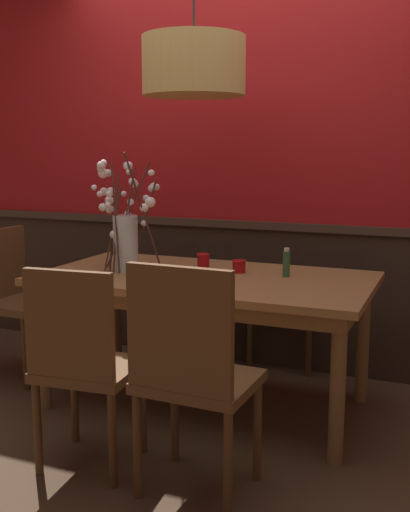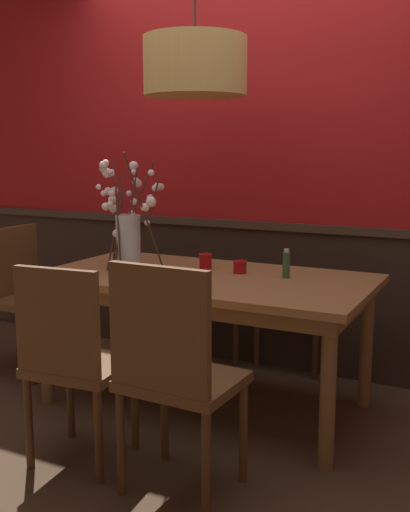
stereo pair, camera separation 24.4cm
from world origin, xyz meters
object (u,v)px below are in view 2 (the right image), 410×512
at_px(candle_holder_nearer_center, 240,267).
at_px(condiment_bottle, 286,264).
at_px(chair_near_side_left, 72,356).
at_px(candle_holder_nearer_edge, 206,261).
at_px(vase_with_blossoms, 128,230).
at_px(dining_table, 205,290).
at_px(chair_head_west_end, 25,289).
at_px(chair_far_side_right, 301,284).
at_px(pendant_lamp, 195,67).
at_px(chair_near_side_right, 173,368).
at_px(chair_far_side_left, 223,278).

relative_size(candle_holder_nearer_center, condiment_bottle, 0.50).
relative_size(chair_near_side_left, candle_holder_nearer_edge, 10.29).
relative_size(vase_with_blossoms, condiment_bottle, 4.22).
bearing_deg(dining_table, candle_holder_nearer_edge, 115.86).
bearing_deg(dining_table, condiment_bottle, 16.93).
bearing_deg(vase_with_blossoms, chair_head_west_end, 177.47).
bearing_deg(condiment_bottle, candle_holder_nearer_edge, 176.83).
relative_size(chair_far_side_right, chair_head_west_end, 1.05).
bearing_deg(chair_far_side_right, candle_holder_nearer_edge, -113.59).
relative_size(vase_with_blossoms, pendant_lamp, 0.51).
bearing_deg(dining_table, vase_with_blossoms, -174.20).
bearing_deg(condiment_bottle, pendant_lamp, -172.76).
bearing_deg(candle_holder_nearer_center, pendant_lamp, -163.39).
bearing_deg(chair_near_side_right, pendant_lamp, 112.73).
relative_size(chair_far_side_left, condiment_bottle, 6.02).
bearing_deg(condiment_bottle, chair_near_side_left, -122.43).
relative_size(chair_head_west_end, vase_with_blossoms, 1.40).
bearing_deg(chair_near_side_left, pendant_lamp, 82.36).
distance_m(candle_holder_nearer_edge, pendant_lamp, 1.05).
bearing_deg(candle_holder_nearer_edge, chair_near_side_left, -97.79).
relative_size(chair_far_side_right, candle_holder_nearer_center, 12.48).
height_order(chair_far_side_right, vase_with_blossoms, vase_with_blossoms).
height_order(vase_with_blossoms, pendant_lamp, pendant_lamp).
xyz_separation_m(chair_far_side_left, chair_near_side_right, (0.61, -1.76, 0.03)).
relative_size(dining_table, vase_with_blossoms, 2.70).
xyz_separation_m(dining_table, chair_head_west_end, (-1.28, -0.01, -0.13)).
bearing_deg(vase_with_blossoms, candle_holder_nearer_center, 16.44).
relative_size(dining_table, candle_holder_nearer_edge, 19.81).
height_order(chair_near_side_left, vase_with_blossoms, vase_with_blossoms).
bearing_deg(chair_head_west_end, dining_table, 0.47).
distance_m(chair_near_side_left, chair_near_side_right, 0.52).
distance_m(chair_far_side_left, chair_near_side_right, 1.86).
xyz_separation_m(dining_table, candle_holder_nearer_center, (0.15, 0.13, 0.12)).
bearing_deg(chair_far_side_right, vase_with_blossoms, -126.99).
distance_m(chair_far_side_left, candle_holder_nearer_center, 0.91).
distance_m(chair_head_west_end, condiment_bottle, 1.72).
bearing_deg(chair_near_side_left, chair_head_west_end, 141.39).
xyz_separation_m(chair_far_side_left, candle_holder_nearer_edge, (0.23, -0.73, 0.26)).
bearing_deg(vase_with_blossoms, chair_near_side_right, -47.37).
bearing_deg(chair_near_side_left, vase_with_blossoms, 106.91).
height_order(dining_table, chair_far_side_left, chair_far_side_left).
bearing_deg(candle_holder_nearer_center, candle_holder_nearer_edge, 174.64).
relative_size(chair_far_side_left, chair_near_side_left, 1.02).
bearing_deg(dining_table, chair_near_side_right, -70.86).
distance_m(chair_far_side_right, vase_with_blossoms, 1.25).
relative_size(dining_table, chair_near_side_left, 1.92).
xyz_separation_m(chair_far_side_right, condiment_bottle, (0.16, -0.77, 0.27)).
xyz_separation_m(vase_with_blossoms, candle_holder_nearer_center, (0.61, 0.18, -0.18)).
height_order(chair_near_side_left, chair_near_side_right, chair_near_side_right).
relative_size(dining_table, chair_far_side_right, 1.84).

